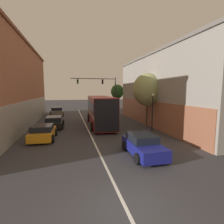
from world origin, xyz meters
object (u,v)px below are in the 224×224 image
at_px(traffic_signal_gantry, 103,88).
at_px(street_tree_far, 117,92).
at_px(bus, 100,109).
at_px(parked_car_left_mid, 57,111).
at_px(parked_car_left_far, 54,122).
at_px(street_lamp, 152,110).
at_px(hatchback_foreground, 143,145).
at_px(parked_car_left_near, 43,132).
at_px(street_tree_near, 147,90).

relative_size(traffic_signal_gantry, street_tree_far, 1.45).
xyz_separation_m(bus, street_tree_far, (5.11, 10.66, 2.14)).
height_order(parked_car_left_mid, parked_car_left_far, parked_car_left_mid).
height_order(parked_car_left_far, street_lamp, street_lamp).
bearing_deg(hatchback_foreground, parked_car_left_near, 51.69).
relative_size(parked_car_left_near, parked_car_left_mid, 0.86).
distance_m(bus, parked_car_left_near, 8.08).
distance_m(parked_car_left_near, street_tree_near, 12.09).
bearing_deg(parked_car_left_near, hatchback_foreground, -126.02).
bearing_deg(street_tree_near, street_lamp, -98.08).
relative_size(bus, hatchback_foreground, 2.53).
bearing_deg(traffic_signal_gantry, hatchback_foreground, -93.23).
height_order(bus, hatchback_foreground, bus).
xyz_separation_m(parked_car_left_far, street_lamp, (10.34, -4.54, 1.64)).
xyz_separation_m(parked_car_left_near, street_lamp, (10.87, 0.75, 1.62)).
distance_m(parked_car_left_far, street_tree_near, 11.56).
relative_size(parked_car_left_near, traffic_signal_gantry, 0.49).
relative_size(hatchback_foreground, street_tree_near, 0.64).
bearing_deg(parked_car_left_mid, hatchback_foreground, -167.74).
height_order(traffic_signal_gantry, street_lamp, traffic_signal_gantry).
relative_size(parked_car_left_far, street_tree_near, 0.70).
distance_m(hatchback_foreground, traffic_signal_gantry, 20.69).
bearing_deg(hatchback_foreground, traffic_signal_gantry, -3.19).
height_order(parked_car_left_near, parked_car_left_far, parked_car_left_near).
relative_size(parked_car_left_mid, street_lamp, 1.13).
distance_m(parked_car_left_far, traffic_signal_gantry, 12.81).
height_order(bus, parked_car_left_near, bus).
height_order(street_tree_near, street_tree_far, street_tree_near).
relative_size(hatchback_foreground, street_lamp, 1.01).
distance_m(hatchback_foreground, street_lamp, 7.56).
xyz_separation_m(bus, parked_car_left_far, (-5.52, 0.13, -1.38)).
xyz_separation_m(parked_car_left_near, traffic_signal_gantry, (8.19, 14.66, 4.20)).
bearing_deg(traffic_signal_gantry, street_lamp, -79.08).
bearing_deg(bus, traffic_signal_gantry, -9.87).
relative_size(parked_car_left_far, traffic_signal_gantry, 0.56).
distance_m(bus, hatchback_foreground, 10.87).
distance_m(parked_car_left_near, street_tree_far, 19.68).
xyz_separation_m(parked_car_left_near, street_tree_far, (11.16, 15.83, 3.50)).
relative_size(bus, street_tree_near, 1.62).
bearing_deg(hatchback_foreground, street_tree_near, -26.27).
bearing_deg(parked_car_left_mid, street_tree_near, -145.54).
height_order(parked_car_left_near, street_tree_near, street_tree_near).
height_order(hatchback_foreground, street_lamp, street_lamp).
bearing_deg(parked_car_left_far, street_tree_far, -44.79).
distance_m(bus, parked_car_left_far, 5.69).
bearing_deg(parked_car_left_near, parked_car_left_mid, 1.96).
bearing_deg(street_lamp, parked_car_left_mid, 125.60).
bearing_deg(street_lamp, bus, 137.50).
bearing_deg(parked_car_left_far, traffic_signal_gantry, -38.79).
relative_size(hatchback_foreground, parked_car_left_near, 1.03).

